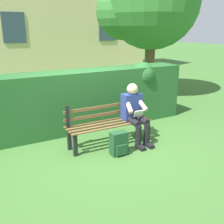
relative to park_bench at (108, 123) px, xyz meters
name	(u,v)px	position (x,y,z in m)	size (l,w,h in m)	color
ground	(110,144)	(0.00, 0.06, -0.42)	(60.00, 60.00, 0.00)	#3D6B2D
park_bench	(108,123)	(0.00, 0.00, 0.00)	(1.72, 0.47, 0.86)	black
person_seated	(135,112)	(-0.51, 0.16, 0.20)	(0.44, 0.73, 1.18)	navy
hedge_backdrop	(89,98)	(-0.06, -1.03, 0.28)	(4.70, 0.75, 1.43)	#265B28
tree	(147,3)	(-3.03, -3.07, 2.53)	(3.17, 3.02, 4.53)	brown
backpack	(119,144)	(0.06, 0.53, -0.21)	(0.31, 0.25, 0.43)	#1E4728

